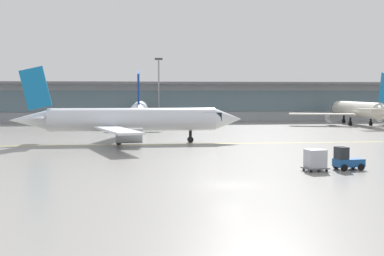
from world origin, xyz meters
TOP-DOWN VIEW (x-y plane):
  - ground_plane at (0.00, 0.00)m, footprint 400.00×400.00m
  - taxiway_centreline_stripe at (-7.13, 31.86)m, footprint 110.00×0.73m
  - terminal_concourse at (0.00, 90.97)m, footprint 184.71×11.00m
  - gate_airplane_1 at (-5.54, 70.98)m, footprint 31.23×33.54m
  - gate_airplane_2 at (41.32, 68.68)m, footprint 30.68×33.05m
  - taxiing_regional_jet at (-7.54, 33.86)m, footprint 31.93×29.80m
  - baggage_tug at (12.08, 6.48)m, footprint 2.76×1.91m
  - cargo_dolly_lead at (8.98, 6.06)m, footprint 2.29×1.87m
  - apron_light_mast_1 at (-0.88, 83.14)m, footprint 1.80×0.36m

SIDE VIEW (x-z plane):
  - ground_plane at x=0.00m, z-range 0.00..0.00m
  - taxiway_centreline_stripe at x=-7.13m, z-range 0.00..0.01m
  - baggage_tug at x=12.08m, z-range -0.16..1.94m
  - cargo_dolly_lead at x=8.98m, z-range 0.08..2.02m
  - taxiing_regional_jet at x=-7.54m, z-range -2.12..8.49m
  - gate_airplane_2 at x=41.32m, z-range -2.19..8.75m
  - gate_airplane_1 at x=-5.54m, z-range -2.23..8.90m
  - terminal_concourse at x=0.00m, z-range 0.12..9.72m
  - apron_light_mast_1 at x=-0.88m, z-range 0.69..15.76m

